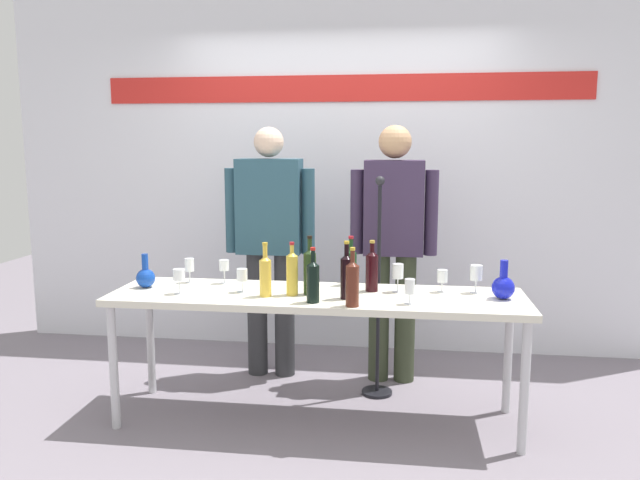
% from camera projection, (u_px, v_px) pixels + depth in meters
% --- Properties ---
extents(ground_plane, '(10.00, 10.00, 0.00)m').
position_uv_depth(ground_plane, '(317.00, 419.00, 3.70)').
color(ground_plane, slate).
extents(back_wall, '(5.31, 0.11, 3.00)m').
position_uv_depth(back_wall, '(342.00, 160.00, 4.87)').
color(back_wall, white).
rests_on(back_wall, ground).
extents(display_table, '(2.39, 0.62, 0.77)m').
position_uv_depth(display_table, '(317.00, 304.00, 3.59)').
color(display_table, silver).
rests_on(display_table, ground).
extents(decanter_blue_left, '(0.11, 0.11, 0.21)m').
position_uv_depth(decanter_blue_left, '(146.00, 277.00, 3.73)').
color(decanter_blue_left, '#133DA2').
rests_on(decanter_blue_left, display_table).
extents(decanter_blue_right, '(0.13, 0.13, 0.22)m').
position_uv_depth(decanter_blue_right, '(503.00, 286.00, 3.45)').
color(decanter_blue_right, '#141DBF').
rests_on(decanter_blue_right, display_table).
extents(presenter_left, '(0.63, 0.22, 1.74)m').
position_uv_depth(presenter_left, '(270.00, 235.00, 4.29)').
color(presenter_left, '#2E2F32').
rests_on(presenter_left, ground).
extents(presenter_right, '(0.59, 0.22, 1.75)m').
position_uv_depth(presenter_right, '(393.00, 238.00, 4.18)').
color(presenter_right, '#343C28').
rests_on(presenter_right, ground).
extents(wine_bottle_0, '(0.07, 0.07, 0.32)m').
position_uv_depth(wine_bottle_0, '(352.00, 282.00, 3.29)').
color(wine_bottle_0, '#562417').
rests_on(wine_bottle_0, display_table).
extents(wine_bottle_1, '(0.07, 0.07, 0.31)m').
position_uv_depth(wine_bottle_1, '(265.00, 274.00, 3.51)').
color(wine_bottle_1, gold).
rests_on(wine_bottle_1, display_table).
extents(wine_bottle_2, '(0.07, 0.07, 0.30)m').
position_uv_depth(wine_bottle_2, '(372.00, 269.00, 3.63)').
color(wine_bottle_2, black).
rests_on(wine_bottle_2, display_table).
extents(wine_bottle_3, '(0.07, 0.07, 0.31)m').
position_uv_depth(wine_bottle_3, '(292.00, 272.00, 3.53)').
color(wine_bottle_3, gold).
rests_on(wine_bottle_3, display_table).
extents(wine_bottle_4, '(0.07, 0.07, 0.34)m').
position_uv_depth(wine_bottle_4, '(310.00, 270.00, 3.55)').
color(wine_bottle_4, '#213717').
rests_on(wine_bottle_4, display_table).
extents(wine_bottle_5, '(0.07, 0.07, 0.31)m').
position_uv_depth(wine_bottle_5, '(313.00, 280.00, 3.37)').
color(wine_bottle_5, black).
rests_on(wine_bottle_5, display_table).
extents(wine_bottle_6, '(0.07, 0.07, 0.33)m').
position_uv_depth(wine_bottle_6, '(346.00, 275.00, 3.45)').
color(wine_bottle_6, black).
rests_on(wine_bottle_6, display_table).
extents(wine_bottle_7, '(0.07, 0.07, 0.30)m').
position_uv_depth(wine_bottle_7, '(351.00, 265.00, 3.79)').
color(wine_bottle_7, '#193A1C').
rests_on(wine_bottle_7, display_table).
extents(wine_glass_left_0, '(0.06, 0.06, 0.15)m').
position_uv_depth(wine_glass_left_0, '(224.00, 266.00, 3.83)').
color(wine_glass_left_0, white).
rests_on(wine_glass_left_0, display_table).
extents(wine_glass_left_1, '(0.06, 0.06, 0.14)m').
position_uv_depth(wine_glass_left_1, '(242.00, 276.00, 3.61)').
color(wine_glass_left_1, white).
rests_on(wine_glass_left_1, display_table).
extents(wine_glass_left_2, '(0.07, 0.07, 0.15)m').
position_uv_depth(wine_glass_left_2, '(179.00, 275.00, 3.57)').
color(wine_glass_left_2, white).
rests_on(wine_glass_left_2, display_table).
extents(wine_glass_left_3, '(0.06, 0.06, 0.15)m').
position_uv_depth(wine_glass_left_3, '(189.00, 265.00, 3.86)').
color(wine_glass_left_3, white).
rests_on(wine_glass_left_3, display_table).
extents(wine_glass_right_0, '(0.06, 0.06, 0.14)m').
position_uv_depth(wine_glass_right_0, '(410.00, 287.00, 3.34)').
color(wine_glass_right_0, white).
rests_on(wine_glass_right_0, display_table).
extents(wine_glass_right_1, '(0.07, 0.07, 0.16)m').
position_uv_depth(wine_glass_right_1, '(476.00, 273.00, 3.59)').
color(wine_glass_right_1, white).
rests_on(wine_glass_right_1, display_table).
extents(wine_glass_right_2, '(0.06, 0.06, 0.13)m').
position_uv_depth(wine_glass_right_2, '(442.00, 277.00, 3.61)').
color(wine_glass_right_2, white).
rests_on(wine_glass_right_2, display_table).
extents(wine_glass_right_3, '(0.06, 0.06, 0.17)m').
position_uv_depth(wine_glass_right_3, '(398.00, 272.00, 3.60)').
color(wine_glass_right_3, white).
rests_on(wine_glass_right_3, display_table).
extents(microphone_stand, '(0.20, 0.20, 1.43)m').
position_uv_depth(microphone_stand, '(378.00, 324.00, 4.01)').
color(microphone_stand, black).
rests_on(microphone_stand, ground).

